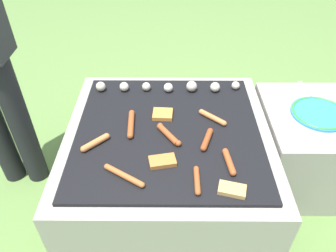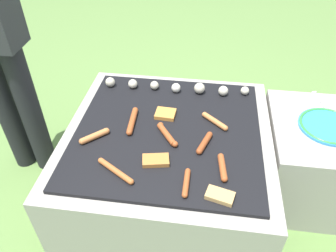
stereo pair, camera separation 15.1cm
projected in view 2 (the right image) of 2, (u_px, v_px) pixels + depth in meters
The scene contains 17 objects.
ground_plane at pixel (168, 191), 1.82m from camera, with size 14.00×14.00×0.00m, color #608442.
grill at pixel (168, 163), 1.68m from camera, with size 0.97×0.97×0.46m.
side_ledge at pixel (314, 160), 1.69m from camera, with size 0.50×0.56×0.46m.
sausage_front_center at pixel (215, 121), 1.55m from camera, with size 0.13×0.12×0.03m.
sausage_back_left at pixel (132, 121), 1.55m from camera, with size 0.04×0.20×0.03m.
sausage_front_left at pixel (186, 183), 1.27m from camera, with size 0.02×0.14×0.02m.
sausage_mid_right at pixel (222, 167), 1.33m from camera, with size 0.04×0.15×0.03m.
sausage_back_center at pixel (95, 136), 1.47m from camera, with size 0.12×0.11×0.03m.
sausage_back_right at pixel (168, 134), 1.48m from camera, with size 0.11×0.15×0.03m.
sausage_mid_left at pixel (115, 171), 1.32m from camera, with size 0.17×0.12×0.02m.
sausage_front_right at pixel (205, 143), 1.44m from camera, with size 0.07×0.14×0.03m.
bread_slice_left at pixel (165, 114), 1.60m from camera, with size 0.10×0.09×0.02m.
bread_slice_center at pixel (220, 196), 1.22m from camera, with size 0.12×0.08×0.02m.
bread_slice_right at pixel (156, 160), 1.36m from camera, with size 0.12×0.09×0.02m.
mushroom_row at pixel (176, 87), 1.76m from camera, with size 0.78×0.07×0.06m.
plate_colorful at pixel (329, 126), 1.53m from camera, with size 0.28×0.28×0.02m.
fork_utensil at pixel (320, 100), 1.70m from camera, with size 0.05×0.18×0.01m.
Camera 2 is at (0.16, -1.15, 1.45)m, focal length 35.00 mm.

